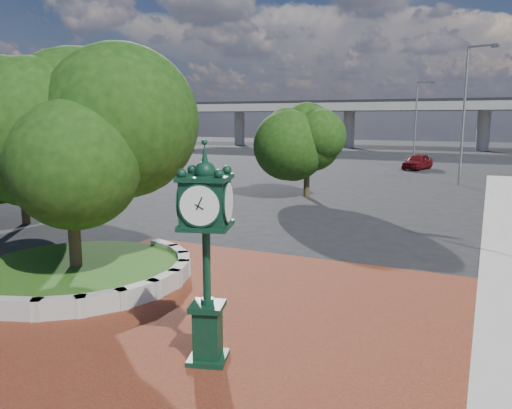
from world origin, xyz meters
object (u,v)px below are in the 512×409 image
object	(u,v)px
post_clock	(206,246)
street_lamp_near	(468,105)
street_lamp_far	(418,118)
parked_car	(418,162)

from	to	relation	value
post_clock	street_lamp_near	size ratio (longest dim) A/B	0.45
post_clock	street_lamp_near	xyz separation A→B (m)	(3.14, 30.60, 3.30)
street_lamp_near	street_lamp_far	size ratio (longest dim) A/B	1.18
post_clock	street_lamp_far	distance (m)	43.24
parked_car	street_lamp_far	xyz separation A→B (m)	(-0.48, 2.14, 4.09)
parked_car	street_lamp_far	size ratio (longest dim) A/B	0.52
post_clock	parked_car	size ratio (longest dim) A/B	1.02
parked_car	post_clock	bearing A→B (deg)	-73.78
post_clock	street_lamp_far	xyz separation A→B (m)	(-1.78, 43.13, 2.43)
street_lamp_near	street_lamp_far	world-z (taller)	street_lamp_near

